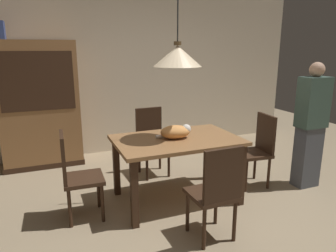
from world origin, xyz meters
TOP-DOWN VIEW (x-y plane):
  - ground at (0.00, 0.00)m, footprint 10.00×10.00m
  - back_wall at (0.00, 2.65)m, footprint 6.40×0.10m
  - dining_table at (0.04, 0.54)m, footprint 1.40×0.90m
  - chair_near_front at (0.05, -0.33)m, footprint 0.41×0.41m
  - chair_far_back at (0.04, 1.42)m, footprint 0.41×0.41m
  - chair_right_side at (1.17, 0.54)m, footprint 0.44×0.44m
  - chair_left_side at (-1.08, 0.55)m, footprint 0.42×0.42m
  - cat_sleeping at (0.04, 0.55)m, footprint 0.39×0.27m
  - pendant_lamp at (0.04, 0.54)m, footprint 0.52×0.52m
  - hutch_bookcase at (-1.37, 2.32)m, footprint 1.12×0.45m
  - book_blue_wide at (-1.74, 2.32)m, footprint 0.06×0.24m
  - person_standing at (1.75, 0.27)m, footprint 0.36×0.22m

SIDE VIEW (x-z plane):
  - ground at x=0.00m, z-range 0.00..0.00m
  - chair_near_front at x=0.05m, z-range 0.05..0.98m
  - chair_far_back at x=0.04m, z-range 0.05..0.98m
  - chair_right_side at x=1.17m, z-range 0.05..0.98m
  - chair_left_side at x=-1.08m, z-range 0.05..0.98m
  - dining_table at x=0.04m, z-range 0.27..1.02m
  - person_standing at x=1.75m, z-range 0.00..1.58m
  - cat_sleeping at x=0.04m, z-range 0.75..0.90m
  - hutch_bookcase at x=-1.37m, z-range -0.04..1.81m
  - back_wall at x=0.00m, z-range 0.00..2.90m
  - pendant_lamp at x=0.04m, z-range 1.01..2.31m
  - book_blue_wide at x=-1.74m, z-range 1.85..2.09m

